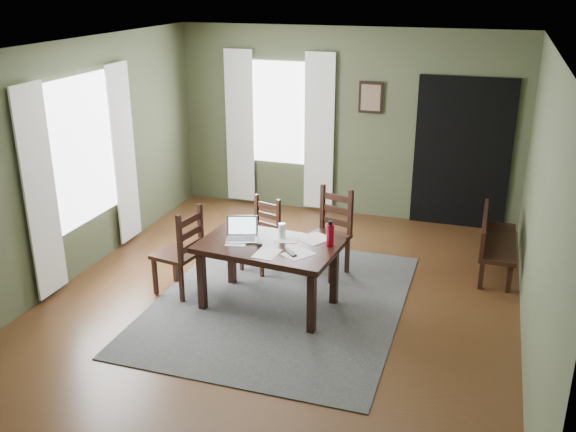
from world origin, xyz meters
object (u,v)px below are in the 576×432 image
(chair_end, at_px, (181,252))
(water_bottle, at_px, (330,235))
(laptop, at_px, (242,233))
(bench, at_px, (493,238))
(chair_back_left, at_px, (262,235))
(chair_back_right, at_px, (329,234))
(dining_table, at_px, (268,252))

(chair_end, distance_m, water_bottle, 1.69)
(laptop, bearing_deg, bench, 14.11)
(chair_back_left, xyz_separation_m, bench, (2.64, 0.79, -0.01))
(bench, bearing_deg, chair_end, 117.24)
(chair_back_left, height_order, water_bottle, water_bottle)
(chair_back_right, height_order, laptop, chair_back_right)
(laptop, distance_m, water_bottle, 0.95)
(chair_end, relative_size, chair_back_left, 1.17)
(chair_back_left, distance_m, bench, 2.76)
(chair_back_right, distance_m, water_bottle, 0.95)
(water_bottle, bearing_deg, dining_table, -166.87)
(bench, bearing_deg, chair_back_left, 106.62)
(chair_end, bearing_deg, chair_back_right, 135.28)
(chair_back_left, distance_m, water_bottle, 1.33)
(dining_table, xyz_separation_m, chair_back_left, (-0.40, 0.88, -0.21))
(bench, relative_size, laptop, 3.14)
(chair_end, bearing_deg, chair_back_left, 155.00)
(bench, bearing_deg, laptop, 122.05)
(chair_back_right, height_order, water_bottle, chair_back_right)
(dining_table, distance_m, chair_end, 1.03)
(laptop, xyz_separation_m, water_bottle, (0.94, 0.08, 0.07))
(dining_table, relative_size, bench, 1.21)
(water_bottle, bearing_deg, chair_back_left, 144.47)
(dining_table, bearing_deg, chair_back_right, 73.44)
(dining_table, height_order, chair_back_left, chair_back_left)
(chair_end, height_order, chair_back_left, chair_end)
(chair_end, bearing_deg, water_bottle, 105.26)
(chair_back_right, relative_size, bench, 0.82)
(chair_back_right, distance_m, bench, 1.96)
(dining_table, height_order, chair_end, chair_end)
(dining_table, xyz_separation_m, laptop, (-0.32, 0.06, 0.15))
(bench, relative_size, water_bottle, 4.55)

